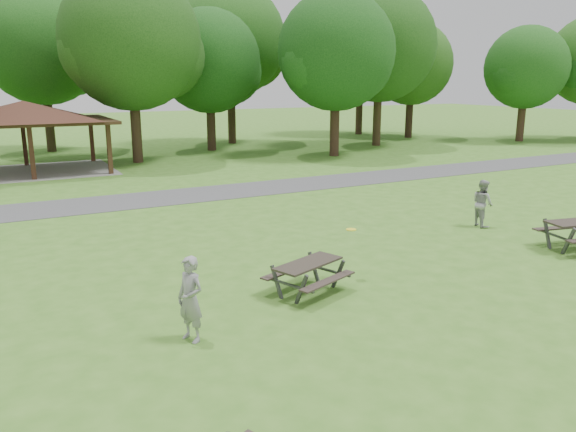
{
  "coord_description": "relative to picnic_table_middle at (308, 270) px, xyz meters",
  "views": [
    {
      "loc": [
        -5.8,
        -8.76,
        4.82
      ],
      "look_at": [
        1.0,
        4.0,
        1.3
      ],
      "focal_mm": 35.0,
      "sensor_mm": 36.0,
      "label": 1
    }
  ],
  "objects": [
    {
      "name": "picnic_table_middle",
      "position": [
        0.0,
        0.0,
        0.0
      ],
      "size": [
        2.13,
        1.93,
        0.76
      ],
      "color": "#29241E",
      "rests_on": "ground"
    },
    {
      "name": "pavilion",
      "position": [
        -4.37,
        22.16,
        2.5
      ],
      "size": [
        8.6,
        7.01,
        3.76
      ],
      "color": "#361D13",
      "rests_on": "ground"
    },
    {
      "name": "tree_row_g",
      "position": [
        13.72,
        20.18,
        5.77
      ],
      "size": [
        7.77,
        7.4,
        10.25
      ],
      "color": "black",
      "rests_on": "ground"
    },
    {
      "name": "frisbee_thrower",
      "position": [
        -3.17,
        -1.08,
        0.27
      ],
      "size": [
        0.61,
        0.71,
        1.66
      ],
      "primitive_type": "imported",
      "rotation": [
        0.0,
        0.0,
        -1.15
      ],
      "color": "gray",
      "rests_on": "ground"
    },
    {
      "name": "ground",
      "position": [
        -0.37,
        -1.84,
        -0.56
      ],
      "size": [
        160.0,
        160.0,
        0.0
      ],
      "primitive_type": "plane",
      "color": "#407621",
      "rests_on": "ground"
    },
    {
      "name": "frisbee_in_flight",
      "position": [
        1.43,
        0.38,
        0.69
      ],
      "size": [
        0.27,
        0.27,
        0.02
      ],
      "color": "yellow",
      "rests_on": "ground"
    },
    {
      "name": "tree_deep_c",
      "position": [
        10.73,
        30.18,
        6.88
      ],
      "size": [
        8.82,
        8.4,
        11.9
      ],
      "color": "#301E15",
      "rests_on": "ground"
    },
    {
      "name": "tree_row_i",
      "position": [
        25.71,
        27.18,
        5.35
      ],
      "size": [
        7.14,
        6.8,
        9.52
      ],
      "color": "black",
      "rests_on": "ground"
    },
    {
      "name": "tree_deep_b",
      "position": [
        -2.28,
        31.18,
        6.33
      ],
      "size": [
        8.4,
        8.0,
        11.13
      ],
      "color": "black",
      "rests_on": "ground"
    },
    {
      "name": "tree_row_j",
      "position": [
        31.7,
        20.68,
        5.0
      ],
      "size": [
        6.72,
        6.4,
        8.96
      ],
      "color": "#331F16",
      "rests_on": "ground"
    },
    {
      "name": "tree_row_e",
      "position": [
        1.72,
        23.18,
        6.22
      ],
      "size": [
        8.4,
        8.0,
        11.02
      ],
      "color": "#302015",
      "rests_on": "ground"
    },
    {
      "name": "asphalt_path",
      "position": [
        -0.37,
        12.16,
        -0.55
      ],
      "size": [
        120.0,
        3.2,
        0.02
      ],
      "primitive_type": "cube",
      "color": "#474749",
      "rests_on": "ground"
    },
    {
      "name": "tree_row_h",
      "position": [
        19.73,
        23.68,
        6.47
      ],
      "size": [
        8.61,
        8.2,
        11.37
      ],
      "color": "#322316",
      "rests_on": "ground"
    },
    {
      "name": "tree_deep_d",
      "position": [
        23.72,
        31.68,
        6.47
      ],
      "size": [
        8.4,
        8.0,
        11.27
      ],
      "color": "black",
      "rests_on": "ground"
    },
    {
      "name": "tree_row_f",
      "position": [
        7.71,
        26.68,
        5.28
      ],
      "size": [
        7.35,
        7.0,
        9.55
      ],
      "color": "black",
      "rests_on": "ground"
    },
    {
      "name": "frisbee_catcher",
      "position": [
        8.22,
        2.54,
        0.23
      ],
      "size": [
        0.74,
        0.87,
        1.59
      ],
      "primitive_type": "imported",
      "rotation": [
        0.0,
        0.0,
        1.38
      ],
      "color": "#9F9FA2",
      "rests_on": "ground"
    }
  ]
}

